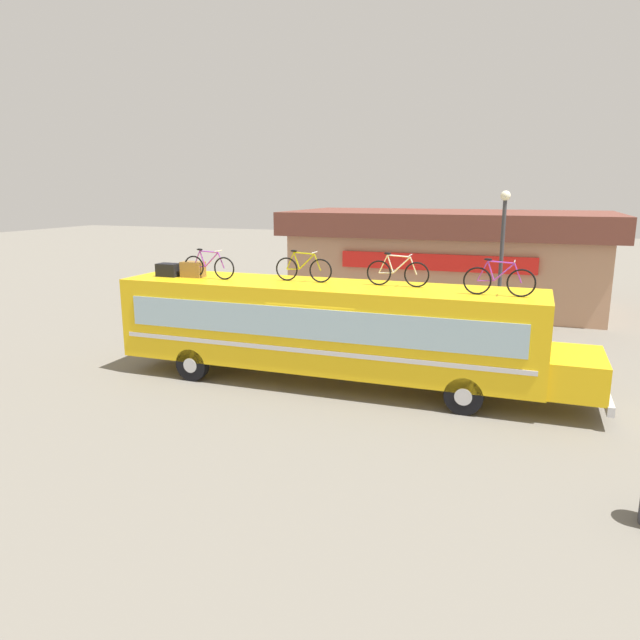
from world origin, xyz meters
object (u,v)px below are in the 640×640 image
object	(u,v)px
luggage_bag_1	(169,270)
rooftop_bicycle_4	(499,280)
rooftop_bicycle_3	(397,272)
rooftop_bicycle_2	(303,269)
rooftop_bicycle_1	(209,266)
luggage_bag_2	(193,269)
bus	(333,327)
street_lamp	(502,248)

from	to	relation	value
luggage_bag_1	rooftop_bicycle_4	xyz separation A→B (m)	(9.59, -0.09, 0.19)
rooftop_bicycle_3	luggage_bag_1	bearing A→B (deg)	-175.83
rooftop_bicycle_2	rooftop_bicycle_1	bearing A→B (deg)	-171.18
luggage_bag_2	rooftop_bicycle_4	size ratio (longest dim) A/B	0.38
bus	rooftop_bicycle_1	world-z (taller)	rooftop_bicycle_1
luggage_bag_1	rooftop_bicycle_1	world-z (taller)	rooftop_bicycle_1
bus	rooftop_bicycle_3	world-z (taller)	rooftop_bicycle_3
luggage_bag_1	street_lamp	bearing A→B (deg)	37.44
bus	rooftop_bicycle_4	distance (m)	4.67
rooftop_bicycle_4	rooftop_bicycle_3	bearing A→B (deg)	167.52
rooftop_bicycle_1	rooftop_bicycle_2	world-z (taller)	rooftop_bicycle_2
rooftop_bicycle_4	street_lamp	size ratio (longest dim) A/B	0.32
luggage_bag_2	rooftop_bicycle_1	size ratio (longest dim) A/B	0.40
bus	luggage_bag_1	bearing A→B (deg)	-177.86
rooftop_bicycle_3	rooftop_bicycle_4	world-z (taller)	rooftop_bicycle_4
luggage_bag_1	luggage_bag_2	bearing A→B (deg)	7.78
luggage_bag_1	rooftop_bicycle_4	bearing A→B (deg)	-0.52
rooftop_bicycle_1	rooftop_bicycle_2	size ratio (longest dim) A/B	0.98
rooftop_bicycle_1	street_lamp	world-z (taller)	street_lamp
bus	rooftop_bicycle_2	xyz separation A→B (m)	(-0.97, 0.20, 1.58)
bus	rooftop_bicycle_4	xyz separation A→B (m)	(4.39, -0.28, 1.59)
bus	luggage_bag_2	distance (m)	4.64
bus	rooftop_bicycle_2	distance (m)	1.86
luggage_bag_1	rooftop_bicycle_4	distance (m)	9.59
bus	luggage_bag_2	size ratio (longest dim) A/B	20.08
luggage_bag_2	street_lamp	world-z (taller)	street_lamp
luggage_bag_1	luggage_bag_2	xyz separation A→B (m)	(0.78, 0.11, 0.04)
rooftop_bicycle_4	rooftop_bicycle_1	bearing A→B (deg)	179.66
rooftop_bicycle_3	rooftop_bicycle_4	bearing A→B (deg)	-12.48
luggage_bag_1	rooftop_bicycle_3	bearing A→B (deg)	4.17
luggage_bag_1	street_lamp	world-z (taller)	street_lamp
luggage_bag_2	rooftop_bicycle_1	xyz separation A→B (m)	(0.63, -0.15, 0.14)
bus	rooftop_bicycle_3	distance (m)	2.36
bus	rooftop_bicycle_4	size ratio (longest dim) A/B	7.70
rooftop_bicycle_1	rooftop_bicycle_4	xyz separation A→B (m)	(8.17, -0.05, 0.01)
rooftop_bicycle_1	street_lamp	xyz separation A→B (m)	(7.86, 7.14, 0.13)
bus	luggage_bag_1	world-z (taller)	luggage_bag_1
rooftop_bicycle_1	bus	bearing A→B (deg)	3.51
rooftop_bicycle_4	bus	bearing A→B (deg)	176.34
luggage_bag_2	rooftop_bicycle_3	world-z (taller)	rooftop_bicycle_3
rooftop_bicycle_2	street_lamp	world-z (taller)	street_lamp
rooftop_bicycle_2	rooftop_bicycle_3	distance (m)	2.70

